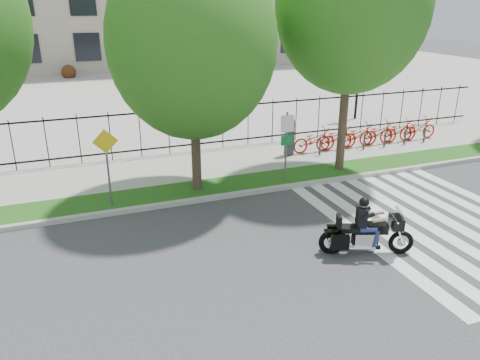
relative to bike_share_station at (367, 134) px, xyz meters
name	(u,v)px	position (x,y,z in m)	size (l,w,h in m)	color
ground	(293,252)	(-7.35, -7.20, -0.68)	(120.00, 120.00, 0.00)	#353537
curb	(239,194)	(-7.35, -3.10, -0.60)	(60.00, 0.20, 0.15)	#A19F98
grass_verge	(230,185)	(-7.35, -2.25, -0.60)	(60.00, 1.50, 0.15)	#184E13
sidewalk	(209,164)	(-7.35, 0.25, -0.60)	(60.00, 3.50, 0.15)	#99988F
plaza	(137,92)	(-7.35, 17.80, -0.63)	(80.00, 34.00, 0.10)	#99988F
crosswalk_stripes	(437,223)	(-2.53, -7.20, -0.67)	(5.70, 8.00, 0.01)	silver
iron_fence	(196,128)	(-7.35, 2.00, 0.47)	(30.00, 0.06, 2.00)	black
lamp_post_right	(360,62)	(2.65, 4.80, 2.53)	(1.06, 0.70, 4.25)	black
street_tree_1	(192,42)	(-8.57, -2.25, 4.38)	(5.36, 5.36, 7.99)	#34261C
street_tree_2	(352,5)	(-2.83, -2.25, 5.46)	(5.35, 5.35, 9.07)	#34261C
bike_share_station	(367,134)	(0.00, 0.00, 0.00)	(7.87, 0.89, 1.50)	#2D2D33
sign_pole_regulatory	(287,138)	(-5.35, -2.62, 1.06)	(0.50, 0.09, 2.50)	#59595B
sign_pole_warning	(107,157)	(-11.52, -2.62, 1.06)	(0.78, 0.09, 2.49)	#59595B
motorcycle_rider	(367,231)	(-5.63, -7.93, -0.04)	(2.37, 1.26, 1.92)	black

